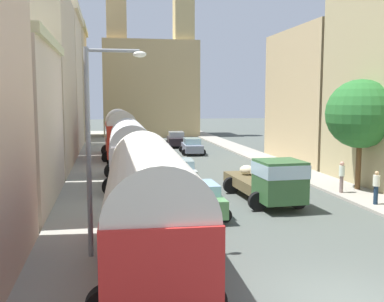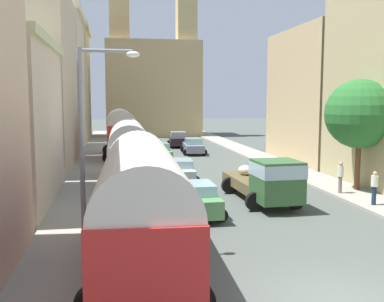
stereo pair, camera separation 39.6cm
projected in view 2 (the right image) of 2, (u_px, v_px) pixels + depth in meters
The scene contains 22 objects.
ground_plane at pixel (180, 161), 38.11m from camera, with size 154.00×154.00×0.00m, color #4A514B.
sidewalk_left at pixel (92, 162), 36.87m from camera, with size 2.50×70.00×0.14m, color #99998B.
sidewalk_right at pixel (263, 158), 39.34m from camera, with size 2.50×70.00×0.14m, color #9B9589.
building_left_1 at pixel (8, 122), 21.99m from camera, with size 4.42×10.02×8.11m.
building_left_2 at pixel (32, 82), 33.28m from camera, with size 5.55×12.24×12.81m.
building_left_3 at pixel (52, 81), 45.18m from camera, with size 6.44×10.89×13.76m.
building_left_4 at pixel (67, 83), 57.25m from camera, with size 5.88×12.00×14.12m.
building_right_2 at pixel (324, 97), 36.95m from camera, with size 5.89×10.99×10.71m.
distant_church at pixel (153, 83), 62.74m from camera, with size 12.77×7.92×21.57m.
parked_bus_0 at pixel (141, 203), 13.23m from camera, with size 3.51×9.59×3.98m.
parked_bus_1 at pixel (129, 150), 27.03m from camera, with size 3.28×8.49×3.89m.
parked_bus_2 at pixel (121, 132), 39.07m from camera, with size 3.34×8.29×4.25m.
cargo_truck_0 at pixel (267, 180), 22.28m from camera, with size 3.07×6.84×2.37m.
car_0 at pixel (193, 146), 42.72m from camera, with size 2.40×4.34×1.49m.
car_1 at pixel (178, 139), 48.86m from camera, with size 2.59×4.29×1.64m.
car_2 at pixel (196, 199), 20.13m from camera, with size 2.35×3.68×1.51m.
car_3 at pixel (181, 171), 28.31m from camera, with size 2.38×4.05×1.44m.
car_4 at pixel (159, 152), 37.20m from camera, with size 2.33×4.18×1.60m.
pedestrian_1 at pixel (374, 187), 21.70m from camera, with size 0.46×0.46×1.76m.
pedestrian_2 at pixel (340, 176), 24.40m from camera, with size 0.42×0.42×1.85m.
streetlamp_near at pixel (90, 135), 14.36m from camera, with size 1.95×0.28×6.81m.
roadside_tree_1 at pixel (360, 114), 24.99m from camera, with size 3.82×3.82×6.28m.
Camera 2 is at (-5.50, -10.37, 5.24)m, focal length 42.50 mm.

